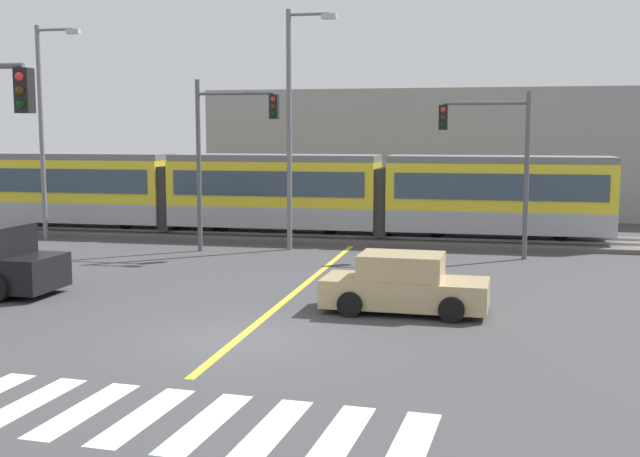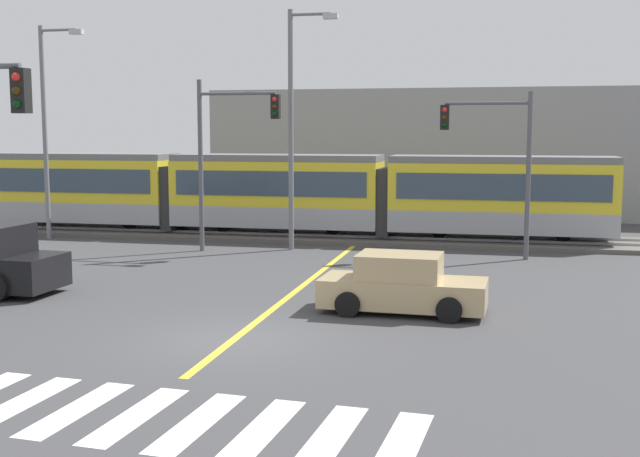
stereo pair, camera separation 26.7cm
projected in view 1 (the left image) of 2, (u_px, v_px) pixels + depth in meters
ground_plane at (237, 340)px, 17.89m from camera, size 200.00×200.00×0.00m
track_bed at (359, 238)px, 34.24m from camera, size 120.00×4.00×0.18m
rail_near at (357, 237)px, 33.52m from camera, size 120.00×0.08×0.10m
rail_far at (362, 232)px, 34.92m from camera, size 120.00×0.08×0.10m
light_rail_tram at (275, 191)px, 34.77m from camera, size 28.00×2.64×3.43m
crosswalk_stripe_2 at (28, 404)px, 13.68m from camera, size 0.75×2.83×0.01m
crosswalk_stripe_3 at (84, 410)px, 13.38m from camera, size 0.75×2.83×0.01m
crosswalk_stripe_4 at (144, 416)px, 13.08m from camera, size 0.75×2.83×0.01m
crosswalk_stripe_5 at (206, 423)px, 12.78m from camera, size 0.75×2.83×0.01m
crosswalk_stripe_6 at (271, 430)px, 12.48m from camera, size 0.75×2.83×0.01m
crosswalk_stripe_7 at (339, 437)px, 12.18m from camera, size 0.75×2.83×0.01m
crosswalk_stripe_8 at (411, 445)px, 11.88m from camera, size 0.75×2.83×0.01m
lane_centre_line at (300, 288)px, 23.67m from camera, size 0.20×17.81×0.01m
sedan_crossing at (404, 285)px, 20.51m from camera, size 4.26×2.03×1.52m
traffic_light_far_right at (497, 150)px, 28.81m from camera, size 3.25×0.38×6.02m
traffic_light_far_left at (224, 141)px, 30.32m from camera, size 3.25×0.38×6.56m
street_lamp_west at (45, 121)px, 33.73m from camera, size 2.02×0.28×8.99m
street_lamp_centre at (293, 117)px, 30.73m from camera, size 1.94×0.28×9.19m
building_backdrop_far at (458, 153)px, 44.51m from camera, size 27.35×6.00×6.84m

